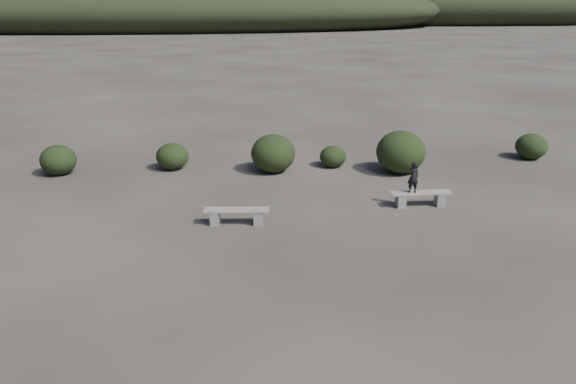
{
  "coord_description": "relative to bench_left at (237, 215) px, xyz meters",
  "views": [
    {
      "loc": [
        -0.96,
        -8.63,
        5.42
      ],
      "look_at": [
        -0.35,
        3.5,
        1.1
      ],
      "focal_mm": 35.0,
      "sensor_mm": 36.0,
      "label": 1
    }
  ],
  "objects": [
    {
      "name": "ground",
      "position": [
        1.58,
        -4.27,
        -0.24
      ],
      "size": [
        1200.0,
        1200.0,
        0.0
      ],
      "primitive_type": "plane",
      "color": "#2F2A24",
      "rests_on": "ground"
    },
    {
      "name": "bench_left",
      "position": [
        0.0,
        0.0,
        0.0
      ],
      "size": [
        1.62,
        0.4,
        0.4
      ],
      "rotation": [
        0.0,
        0.0,
        -0.04
      ],
      "color": "slate",
      "rests_on": "ground"
    },
    {
      "name": "bench_right",
      "position": [
        4.88,
        1.01,
        0.0
      ],
      "size": [
        1.64,
        0.42,
        0.41
      ],
      "rotation": [
        0.0,
        0.0,
        0.05
      ],
      "color": "slate",
      "rests_on": "ground"
    },
    {
      "name": "seated_person",
      "position": [
        4.63,
        0.99,
        0.58
      ],
      "size": [
        0.33,
        0.23,
        0.84
      ],
      "primitive_type": "imported",
      "rotation": [
        0.0,
        0.0,
        3.24
      ],
      "color": "black",
      "rests_on": "bench_right"
    },
    {
      "name": "shrub_a",
      "position": [
        -2.24,
        4.77,
        0.18
      ],
      "size": [
        1.04,
        1.04,
        0.85
      ],
      "primitive_type": "ellipsoid",
      "color": "black",
      "rests_on": "ground"
    },
    {
      "name": "shrub_b",
      "position": [
        1.02,
        4.32,
        0.36
      ],
      "size": [
        1.41,
        1.41,
        1.21
      ],
      "primitive_type": "ellipsoid",
      "color": "black",
      "rests_on": "ground"
    },
    {
      "name": "shrub_c",
      "position": [
        2.99,
        4.75,
        0.1
      ],
      "size": [
        0.87,
        0.87,
        0.7
      ],
      "primitive_type": "ellipsoid",
      "color": "black",
      "rests_on": "ground"
    },
    {
      "name": "shrub_d",
      "position": [
        5.05,
        4.02,
        0.43
      ],
      "size": [
        1.54,
        1.54,
        1.35
      ],
      "primitive_type": "ellipsoid",
      "color": "black",
      "rests_on": "ground"
    },
    {
      "name": "shrub_e",
      "position": [
        9.94,
        5.35,
        0.2
      ],
      "size": [
        1.06,
        1.06,
        0.88
      ],
      "primitive_type": "ellipsoid",
      "color": "black",
      "rests_on": "ground"
    },
    {
      "name": "shrub_f",
      "position": [
        -5.74,
        4.38,
        0.23
      ],
      "size": [
        1.11,
        1.11,
        0.94
      ],
      "primitive_type": "ellipsoid",
      "color": "black",
      "rests_on": "ground"
    }
  ]
}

